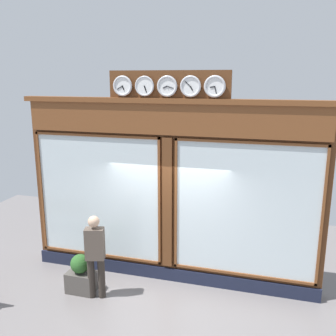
{
  "coord_description": "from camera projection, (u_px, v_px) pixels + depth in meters",
  "views": [
    {
      "loc": [
        -1.99,
        6.97,
        4.2
      ],
      "look_at": [
        0.0,
        0.0,
        2.46
      ],
      "focal_mm": 40.03,
      "sensor_mm": 36.0,
      "label": 1
    }
  ],
  "objects": [
    {
      "name": "planter_box",
      "position": [
        81.0,
        282.0,
        7.52
      ],
      "size": [
        0.56,
        0.36,
        0.42
      ],
      "primitive_type": "cube",
      "color": "#4C4742",
      "rests_on": "ground_plane"
    },
    {
      "name": "pedestrian",
      "position": [
        95.0,
        253.0,
        7.17
      ],
      "size": [
        0.41,
        0.31,
        1.69
      ],
      "color": "#312A24",
      "rests_on": "ground_plane"
    },
    {
      "name": "shop_facade",
      "position": [
        170.0,
        191.0,
        7.69
      ],
      "size": [
        6.25,
        0.42,
        4.35
      ],
      "color": "#5B3319",
      "rests_on": "ground_plane"
    },
    {
      "name": "planter_shrub",
      "position": [
        80.0,
        264.0,
        7.43
      ],
      "size": [
        0.38,
        0.38,
        0.38
      ],
      "primitive_type": "sphere",
      "color": "#285623",
      "rests_on": "planter_box"
    }
  ]
}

